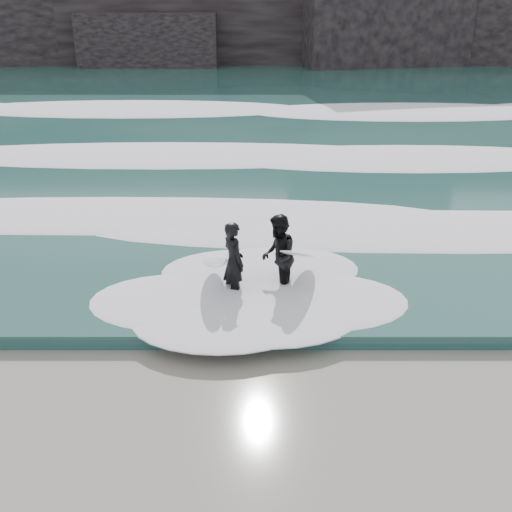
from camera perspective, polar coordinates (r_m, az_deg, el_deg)
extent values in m
plane|color=olive|center=(9.82, 1.14, -17.78)|extent=(120.00, 120.00, 0.00)
cube|color=#214A47|center=(36.90, 0.30, 13.85)|extent=(90.00, 52.00, 0.30)
ellipsoid|color=white|center=(17.45, 0.61, 3.28)|extent=(60.00, 3.20, 0.20)
ellipsoid|color=white|center=(24.13, 0.45, 9.16)|extent=(60.00, 4.00, 0.24)
ellipsoid|color=white|center=(32.91, 0.33, 13.17)|extent=(60.00, 4.80, 0.30)
imported|color=black|center=(13.62, -2.00, -0.54)|extent=(0.70, 0.79, 1.81)
ellipsoid|color=white|center=(13.67, -3.67, -0.32)|extent=(0.68, 2.00, 0.65)
imported|color=black|center=(13.79, 1.98, -0.07)|extent=(0.77, 0.96, 1.87)
ellipsoid|color=silver|center=(13.79, 3.73, 0.19)|extent=(1.18, 1.98, 0.95)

